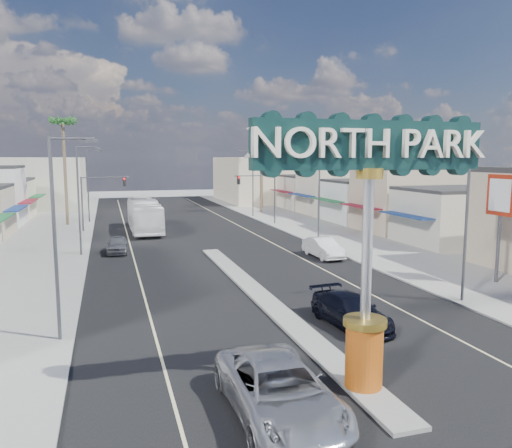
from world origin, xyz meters
TOP-DOWN VIEW (x-y plane):
  - ground at (0.00, 30.00)m, footprint 160.00×160.00m
  - road at (0.00, 30.00)m, footprint 20.00×120.00m
  - median_island at (0.00, 14.00)m, footprint 1.30×30.00m
  - sidewalk_left at (-14.00, 30.00)m, footprint 8.00×120.00m
  - sidewalk_right at (14.00, 30.00)m, footprint 8.00×120.00m
  - storefront_row_right at (24.00, 43.00)m, footprint 12.00×42.00m
  - backdrop_far_left at (-22.00, 75.00)m, footprint 20.00×20.00m
  - backdrop_far_right at (22.00, 75.00)m, footprint 20.00×20.00m
  - gateway_sign at (0.00, 1.98)m, footprint 8.20×1.50m
  - traffic_signal_left at (-9.18, 43.99)m, footprint 5.09×0.45m
  - traffic_signal_right at (9.18, 43.99)m, footprint 5.09×0.45m
  - streetlight_l_near at (-10.43, 10.00)m, footprint 2.03×0.22m
  - streetlight_l_mid at (-10.43, 30.00)m, footprint 2.03×0.22m
  - streetlight_l_far at (-10.43, 52.00)m, footprint 2.03×0.22m
  - streetlight_r_near at (10.43, 10.00)m, footprint 2.03×0.22m
  - streetlight_r_mid at (10.43, 30.00)m, footprint 2.03×0.22m
  - streetlight_r_far at (10.43, 52.00)m, footprint 2.03×0.22m
  - palm_left_far at (-13.00, 50.00)m, footprint 2.60×2.60m
  - palm_right_mid at (13.00, 56.00)m, footprint 2.60×2.60m
  - palm_right_far at (15.00, 62.00)m, footprint 2.60×2.60m
  - suv_left at (-3.45, 1.09)m, footprint 3.02×6.45m
  - suv_right at (2.69, 8.18)m, footprint 2.61×5.41m
  - car_parked_left at (-7.71, 30.65)m, footprint 1.94×4.32m
  - car_parked_right at (8.30, 23.80)m, footprint 1.88×4.91m
  - city_bus at (-4.55, 42.63)m, footprint 3.06×12.68m
  - bank_pylon_sign at (15.48, 12.82)m, footprint 0.37×2.17m

SIDE VIEW (x-z plane):
  - ground at x=0.00m, z-range 0.00..0.00m
  - road at x=0.00m, z-range 0.00..0.01m
  - sidewalk_left at x=-14.00m, z-range 0.00..0.12m
  - sidewalk_right at x=14.00m, z-range 0.00..0.12m
  - median_island at x=0.00m, z-range 0.00..0.16m
  - car_parked_left at x=-7.71m, z-range 0.00..1.44m
  - suv_right at x=2.69m, z-range 0.00..1.52m
  - car_parked_right at x=8.30m, z-range 0.00..1.60m
  - suv_left at x=-3.45m, z-range 0.00..1.78m
  - city_bus at x=-4.55m, z-range 0.00..3.53m
  - storefront_row_right at x=24.00m, z-range 0.00..6.00m
  - backdrop_far_left at x=-22.00m, z-range 0.00..8.00m
  - backdrop_far_right at x=22.00m, z-range 0.00..8.00m
  - traffic_signal_left at x=-9.18m, z-range 1.27..7.27m
  - traffic_signal_right at x=9.18m, z-range 1.27..7.27m
  - streetlight_l_near at x=-10.43m, z-range 0.57..9.57m
  - streetlight_l_mid at x=-10.43m, z-range 0.57..9.57m
  - streetlight_l_far at x=-10.43m, z-range 0.57..9.57m
  - streetlight_r_near at x=10.43m, z-range 0.57..9.57m
  - streetlight_r_mid at x=10.43m, z-range 0.57..9.57m
  - streetlight_r_far at x=10.43m, z-range 0.57..9.57m
  - bank_pylon_sign at x=15.48m, z-range 1.89..8.79m
  - gateway_sign at x=0.00m, z-range 1.35..10.50m
  - palm_right_mid at x=13.00m, z-range 4.55..16.65m
  - palm_left_far at x=-13.00m, z-range 4.95..18.05m
  - palm_right_far at x=15.00m, z-range 5.34..19.44m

